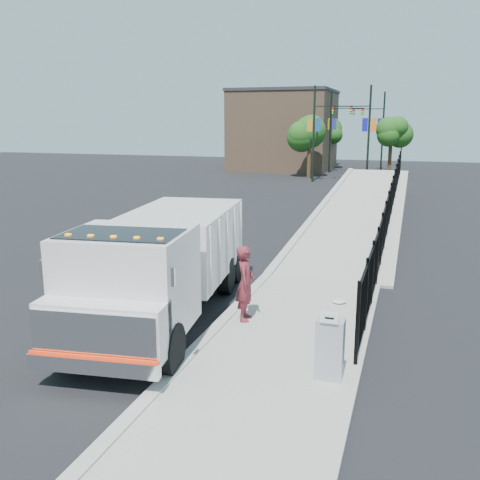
% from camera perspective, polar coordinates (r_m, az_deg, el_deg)
% --- Properties ---
extents(ground, '(120.00, 120.00, 0.00)m').
position_cam_1_polar(ground, '(14.52, -1.17, -8.35)').
color(ground, black).
rests_on(ground, ground).
extents(sidewalk, '(3.55, 12.00, 0.12)m').
position_cam_1_polar(sidewalk, '(12.23, 4.43, -12.28)').
color(sidewalk, '#9E998E').
rests_on(sidewalk, ground).
extents(curb, '(0.30, 12.00, 0.16)m').
position_cam_1_polar(curb, '(12.76, -4.16, -11.07)').
color(curb, '#ADAAA3').
rests_on(curb, ground).
extents(ramp, '(3.95, 24.06, 3.19)m').
position_cam_1_polar(ramp, '(29.36, 13.12, 2.14)').
color(ramp, '#9E998E').
rests_on(ramp, ground).
extents(iron_fence, '(0.10, 28.00, 1.80)m').
position_cam_1_polar(iron_fence, '(25.18, 15.64, 2.37)').
color(iron_fence, black).
rests_on(iron_fence, ground).
extents(truck, '(3.71, 8.75, 2.91)m').
position_cam_1_polar(truck, '(14.04, -8.42, -2.21)').
color(truck, black).
rests_on(truck, ground).
extents(worker, '(0.58, 0.78, 1.97)m').
position_cam_1_polar(worker, '(13.79, 0.58, -4.64)').
color(worker, maroon).
rests_on(worker, sidewalk).
extents(utility_cabinet, '(0.55, 0.40, 1.25)m').
position_cam_1_polar(utility_cabinet, '(11.04, 9.55, -11.37)').
color(utility_cabinet, gray).
rests_on(utility_cabinet, sidewalk).
extents(arrow_sign, '(0.35, 0.04, 0.22)m').
position_cam_1_polar(arrow_sign, '(10.56, 9.52, -8.19)').
color(arrow_sign, white).
rests_on(arrow_sign, utility_cabinet).
extents(debris, '(0.41, 0.41, 0.10)m').
position_cam_1_polar(debris, '(15.57, 10.50, -6.41)').
color(debris, silver).
rests_on(debris, sidewalk).
extents(light_pole_0, '(3.77, 0.22, 8.00)m').
position_cam_1_polar(light_pole_0, '(46.38, 8.25, 11.53)').
color(light_pole_0, black).
rests_on(light_pole_0, ground).
extents(light_pole_1, '(3.78, 0.22, 8.00)m').
position_cam_1_polar(light_pole_1, '(46.49, 13.21, 11.34)').
color(light_pole_1, black).
rests_on(light_pole_1, ground).
extents(light_pole_2, '(3.77, 0.22, 8.00)m').
position_cam_1_polar(light_pole_2, '(54.90, 9.95, 11.64)').
color(light_pole_2, black).
rests_on(light_pole_2, ground).
extents(light_pole_3, '(3.77, 0.22, 8.00)m').
position_cam_1_polar(light_pole_3, '(58.06, 14.70, 11.47)').
color(light_pole_3, black).
rests_on(light_pole_3, ground).
extents(tree_0, '(3.01, 3.01, 5.51)m').
position_cam_1_polar(tree_0, '(49.37, 7.46, 11.16)').
color(tree_0, '#382314').
rests_on(tree_0, ground).
extents(tree_1, '(2.27, 2.27, 5.13)m').
position_cam_1_polar(tree_1, '(53.26, 15.84, 10.85)').
color(tree_1, '#382314').
rests_on(tree_1, ground).
extents(tree_2, '(2.39, 2.39, 5.19)m').
position_cam_1_polar(tree_2, '(59.62, 9.65, 11.30)').
color(tree_2, '#382314').
rests_on(tree_2, ground).
extents(building, '(10.00, 10.00, 8.00)m').
position_cam_1_polar(building, '(58.38, 4.72, 11.48)').
color(building, '#8C664C').
rests_on(building, ground).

